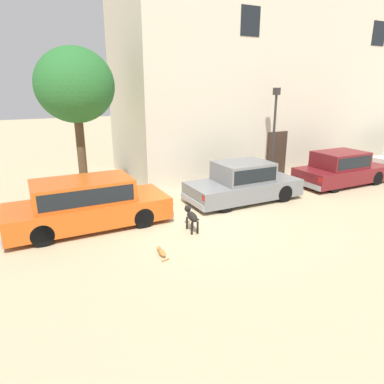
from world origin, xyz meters
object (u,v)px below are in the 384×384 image
Objects in this scene: stray_cat at (162,252)px; acacia_tree_left at (75,87)px; parked_sedan_nearest at (87,202)px; stray_dog_spotted at (191,216)px; street_lamp at (274,124)px; parked_sedan_third at (341,168)px; parked_sedan_second at (243,182)px.

stray_cat is 0.11× the size of acacia_tree_left.
parked_sedan_nearest reaches higher than stray_dog_spotted.
street_lamp is (5.32, 2.99, 2.09)m from stray_dog_spotted.
street_lamp is at bearing 152.00° from parked_sedan_third.
stray_cat is 6.90m from acacia_tree_left.
acacia_tree_left is (0.43, 2.85, 3.27)m from parked_sedan_nearest.
parked_sedan_second is 6.77m from acacia_tree_left.
parked_sedan_nearest is 1.21× the size of street_lamp.
street_lamp reaches higher than parked_sedan_nearest.
stray_cat is at bearing -81.40° from acacia_tree_left.
parked_sedan_second is at bearing -29.23° from acacia_tree_left.
parked_sedan_nearest reaches higher than parked_sedan_second.
parked_sedan_third is 0.79× the size of acacia_tree_left.
acacia_tree_left reaches higher than stray_cat.
parked_sedan_second is at bearing -150.61° from street_lamp.
parked_sedan_third is 3.46m from street_lamp.
stray_cat is at bearing -147.56° from parked_sedan_second.
street_lamp reaches higher than stray_dog_spotted.
parked_sedan_second reaches higher than stray_cat.
stray_dog_spotted is at bearing -63.97° from acacia_tree_left.
parked_sedan_third is at bearing -72.74° from stray_cat.
stray_dog_spotted is 0.20× the size of acacia_tree_left.
street_lamp is at bearing -53.97° from stray_dog_spotted.
parked_sedan_second is 4.98m from parked_sedan_third.
acacia_tree_left is at bearing 168.49° from street_lamp.
acacia_tree_left is (-2.21, 4.52, 3.59)m from stray_dog_spotted.
parked_sedan_nearest is 8.26m from street_lamp.
acacia_tree_left is (-10.13, 2.92, 3.32)m from parked_sedan_third.
stray_cat is (-1.37, -1.06, -0.37)m from stray_dog_spotted.
parked_sedan_second is at bearing -54.03° from stray_dog_spotted.
street_lamp is (7.96, 1.32, 1.77)m from parked_sedan_nearest.
stray_cat is at bearing 134.57° from stray_dog_spotted.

